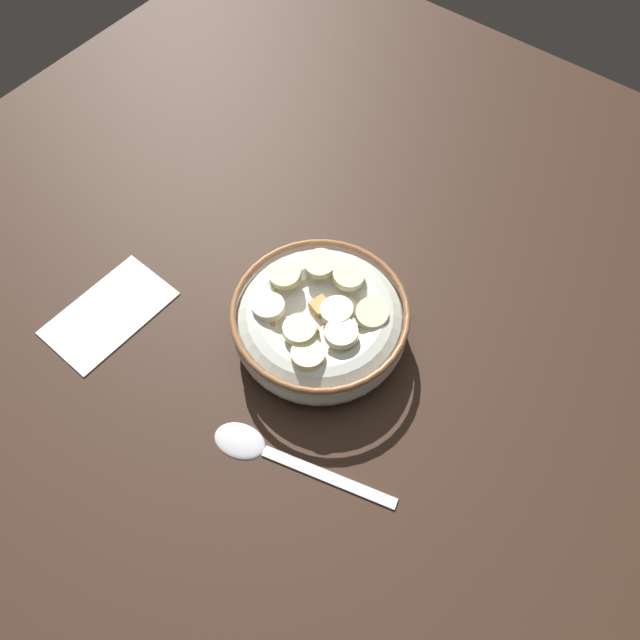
{
  "coord_description": "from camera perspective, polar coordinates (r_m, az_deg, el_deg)",
  "views": [
    {
      "loc": [
        -24.04,
        -18.46,
        53.57
      ],
      "look_at": [
        0.0,
        0.0,
        3.0
      ],
      "focal_mm": 35.66,
      "sensor_mm": 36.0,
      "label": 1
    }
  ],
  "objects": [
    {
      "name": "ground_plane",
      "position": [
        0.62,
        0.0,
        -1.89
      ],
      "size": [
        104.59,
        104.59,
        2.0
      ],
      "primitive_type": "cube",
      "color": "#332116"
    },
    {
      "name": "cereal_bowl",
      "position": [
        0.59,
        0.0,
        -0.14
      ],
      "size": [
        16.49,
        16.49,
        5.85
      ],
      "color": "beige",
      "rests_on": "ground_plane"
    },
    {
      "name": "spoon",
      "position": [
        0.57,
        -5.2,
        -11.46
      ],
      "size": [
        6.45,
        16.95,
        0.8
      ],
      "color": "silver",
      "rests_on": "ground_plane"
    },
    {
      "name": "folded_napkin",
      "position": [
        0.66,
        -18.42,
        0.64
      ],
      "size": [
        12.63,
        7.96,
        0.3
      ],
      "primitive_type": "cube",
      "rotation": [
        0.0,
        0.0,
        -0.05
      ],
      "color": "white",
      "rests_on": "ground_plane"
    }
  ]
}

